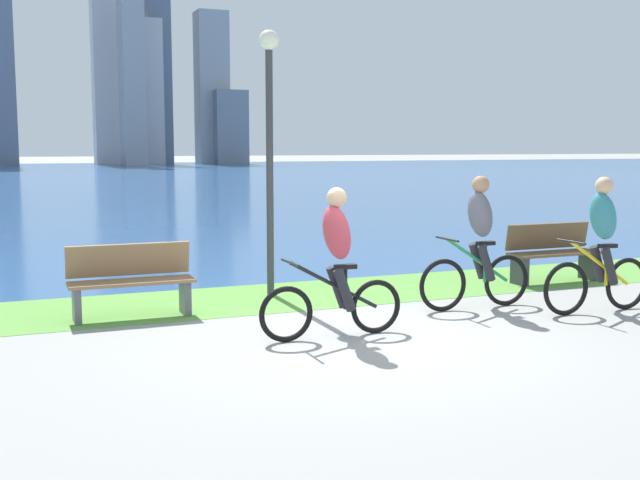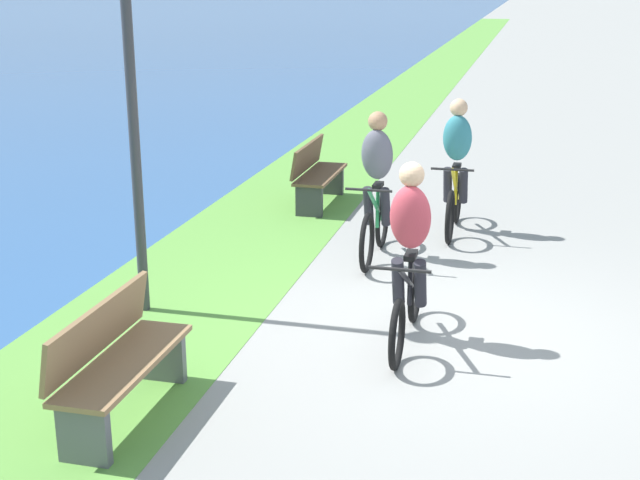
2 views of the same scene
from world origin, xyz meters
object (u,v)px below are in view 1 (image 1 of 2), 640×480
cyclist_lead (335,263)px  cyclist_distant_rear (601,246)px  bench_far_along_path (553,253)px  lamppost_tall (269,122)px  cyclist_trailing (478,244)px  bench_near_path (131,281)px

cyclist_lead → cyclist_distant_rear: bearing=-1.0°
bench_far_along_path → lamppost_tall: bearing=171.6°
cyclist_trailing → bench_far_along_path: cyclist_trailing is taller
cyclist_distant_rear → bench_near_path: bearing=160.7°
cyclist_distant_rear → bench_far_along_path: bearing=65.9°
cyclist_lead → bench_far_along_path: (4.51, 1.98, -0.38)m
bench_far_along_path → lamppost_tall: (-4.37, 0.64, 1.97)m
cyclist_trailing → lamppost_tall: size_ratio=0.47×
cyclist_trailing → bench_near_path: (-4.23, 1.14, -0.39)m
bench_near_path → bench_far_along_path: size_ratio=1.00×
cyclist_lead → bench_near_path: (-1.91, 1.86, -0.38)m
cyclist_lead → lamppost_tall: bearing=86.9°
cyclist_lead → cyclist_distant_rear: (3.60, -0.06, 0.01)m
cyclist_trailing → lamppost_tall: lamppost_tall is taller
cyclist_lead → bench_near_path: 2.70m
cyclist_lead → cyclist_distant_rear: size_ratio=0.98×
cyclist_trailing → bench_far_along_path: size_ratio=1.14×
cyclist_trailing → cyclist_distant_rear: 1.51m
cyclist_distant_rear → bench_far_along_path: 2.27m
cyclist_distant_rear → bench_far_along_path: cyclist_distant_rear is taller
cyclist_distant_rear → bench_near_path: cyclist_distant_rear is taller
cyclist_lead → lamppost_tall: 3.08m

